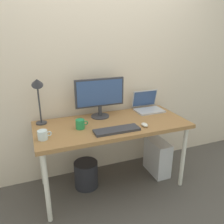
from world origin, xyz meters
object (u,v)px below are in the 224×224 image
Objects in this scene: desk_lamp at (38,90)px; computer_tower at (157,157)px; coffee_mug at (80,124)px; glass_cup at (43,135)px; keyboard at (117,130)px; desk at (112,129)px; monitor at (100,95)px; laptop at (147,105)px; mouse at (145,125)px; wastebasket at (86,174)px.

desk_lamp is 1.58m from computer_tower.
coffee_mug is 1.02× the size of glass_cup.
computer_tower is at bearing 20.29° from keyboard.
desk_lamp reaches higher than desk.
monitor is at bearing 93.84° from keyboard.
mouse is (-0.27, -0.43, -0.04)m from laptop.
desk is 4.87× the size of laptop.
desk is 0.77m from computer_tower.
coffee_mug is at bearing -121.13° from wastebasket.
keyboard is 1.05× the size of computer_tower.
monitor is 0.63m from laptop.
desk_lamp reaches higher than wastebasket.
desk_lamp is 0.52m from coffee_mug.
coffee_mug is at bearing 163.70° from mouse.
desk_lamp reaches higher than computer_tower.
coffee_mug reaches higher than mouse.
laptop is 1.06m from wastebasket.
glass_cup is (-0.36, -0.11, -0.00)m from coffee_mug.
mouse reaches higher than computer_tower.
mouse is at bearing 1.35° from keyboard.
laptop is 0.72m from keyboard.
desk is at bearing 143.72° from mouse.
monitor is 4.46× the size of glass_cup.
keyboard is at bearing -48.52° from wastebasket.
monitor is 1.68× the size of laptop.
keyboard is 0.67m from glass_cup.
laptop is (0.54, 0.23, 0.12)m from desk.
mouse is 0.69m from computer_tower.
keyboard is at bearing -98.24° from desk.
glass_cup is 0.29× the size of computer_tower.
mouse is at bearing -122.11° from laptop.
laptop is at bearing 1.63° from monitor.
coffee_mug is at bearing 17.27° from glass_cup.
coffee_mug is (-0.88, -0.25, -0.01)m from laptop.
monitor reaches higher than computer_tower.
mouse is at bearing -26.54° from wastebasket.
desk_lamp is (-0.62, 0.00, 0.12)m from monitor.
desk_lamp reaches higher than keyboard.
desk_lamp is at bearing 147.13° from keyboard.
desk_lamp is 1.20× the size of computer_tower.
monitor is at bearing 164.18° from computer_tower.
monitor is 4.38× the size of coffee_mug.
desk_lamp reaches higher than monitor.
wastebasket is at bearing 153.46° from mouse.
keyboard is 3.64× the size of glass_cup.
mouse reaches higher than desk.
coffee_mug is 0.38m from glass_cup.
mouse is at bearing -145.58° from computer_tower.
computer_tower is (1.29, 0.16, -0.59)m from glass_cup.
wastebasket is at bearing 58.87° from coffee_mug.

